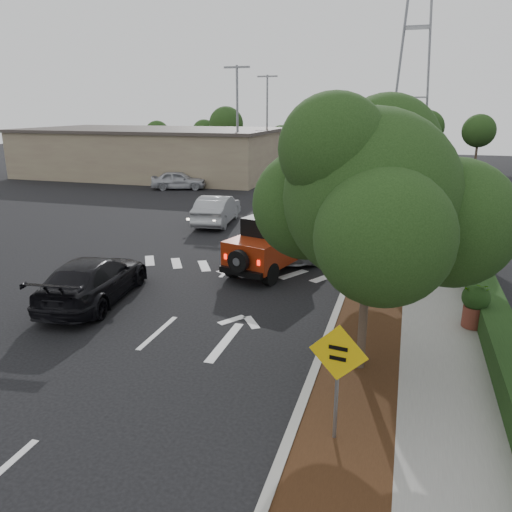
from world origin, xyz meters
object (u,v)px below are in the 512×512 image
at_px(silver_suv_ahead, 301,233).
at_px(speed_hump_sign, 338,367).
at_px(black_suv_oncoming, 94,279).
at_px(red_jeep, 272,243).

height_order(silver_suv_ahead, speed_hump_sign, speed_hump_sign).
xyz_separation_m(black_suv_oncoming, speed_hump_sign, (8.46, -4.91, 0.86)).
height_order(red_jeep, black_suv_oncoming, red_jeep).
relative_size(red_jeep, speed_hump_sign, 1.88).
relative_size(red_jeep, black_suv_oncoming, 0.86).
bearing_deg(speed_hump_sign, red_jeep, 119.39).
bearing_deg(red_jeep, black_suv_oncoming, -119.09).
xyz_separation_m(red_jeep, black_suv_oncoming, (-4.67, -4.71, -0.35)).
bearing_deg(speed_hump_sign, silver_suv_ahead, 112.53).
bearing_deg(silver_suv_ahead, speed_hump_sign, -66.94).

